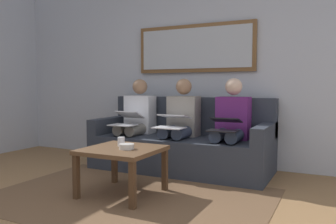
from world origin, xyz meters
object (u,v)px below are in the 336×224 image
(person_left, at_px, (231,124))
(person_middle, at_px, (180,122))
(laptop_white, at_px, (172,121))
(person_right, at_px, (136,119))
(cup, at_px, (121,142))
(couch, at_px, (183,144))
(bowl, at_px, (127,147))
(coffee_table, at_px, (122,154))
(laptop_silver, at_px, (127,119))
(framed_mirror, at_px, (195,48))
(laptop_black, at_px, (225,125))

(person_left, relative_size, person_middle, 1.00)
(person_left, distance_m, laptop_white, 0.68)
(person_left, bearing_deg, person_right, 0.00)
(cup, distance_m, laptop_white, 0.85)
(couch, bearing_deg, person_right, 6.13)
(person_right, bearing_deg, person_middle, 180.00)
(cup, relative_size, bowl, 0.64)
(person_middle, bearing_deg, coffee_table, 85.21)
(laptop_silver, bearing_deg, coffee_table, 120.51)
(couch, xyz_separation_m, framed_mirror, (0.00, -0.39, 1.24))
(bowl, xyz_separation_m, person_right, (0.62, -1.19, 0.13))
(couch, xyz_separation_m, person_middle, (0.00, 0.07, 0.30))
(laptop_white, xyz_separation_m, laptop_silver, (0.64, -0.01, -0.00))
(person_right, bearing_deg, laptop_black, 169.08)
(person_middle, xyz_separation_m, laptop_white, (0.00, 0.24, 0.03))
(bowl, xyz_separation_m, laptop_white, (-0.02, -0.95, 0.15))
(coffee_table, relative_size, laptop_silver, 1.73)
(laptop_white, height_order, laptop_silver, laptop_silver)
(framed_mirror, height_order, bowl, framed_mirror)
(cup, distance_m, laptop_black, 1.15)
(framed_mirror, relative_size, person_right, 1.44)
(person_left, height_order, laptop_black, person_left)
(couch, bearing_deg, coffee_table, 85.48)
(laptop_black, relative_size, laptop_white, 0.88)
(person_middle, bearing_deg, cup, 81.52)
(couch, distance_m, cup, 1.17)
(couch, relative_size, bowl, 15.57)
(laptop_black, height_order, laptop_white, laptop_white)
(laptop_black, bearing_deg, framed_mirror, -47.72)
(couch, distance_m, laptop_black, 0.78)
(cup, relative_size, person_right, 0.08)
(couch, distance_m, person_left, 0.71)
(coffee_table, distance_m, laptop_white, 0.94)
(framed_mirror, bearing_deg, couch, 90.00)
(person_middle, distance_m, laptop_white, 0.24)
(person_right, height_order, laptop_silver, person_right)
(couch, xyz_separation_m, person_left, (-0.64, 0.07, 0.30))
(couch, bearing_deg, laptop_black, 153.75)
(bowl, xyz_separation_m, laptop_silver, (0.62, -0.96, 0.15))
(couch, relative_size, cup, 24.44)
(cup, relative_size, person_left, 0.08)
(coffee_table, bearing_deg, laptop_white, -96.05)
(framed_mirror, height_order, laptop_silver, framed_mirror)
(coffee_table, bearing_deg, person_left, -122.65)
(framed_mirror, relative_size, cup, 18.29)
(framed_mirror, bearing_deg, coffee_table, 86.57)
(coffee_table, height_order, laptop_white, laptop_white)
(coffee_table, xyz_separation_m, person_right, (0.54, -1.15, 0.21))
(bowl, bearing_deg, laptop_silver, -57.20)
(laptop_white, xyz_separation_m, person_right, (0.64, -0.24, -0.03))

